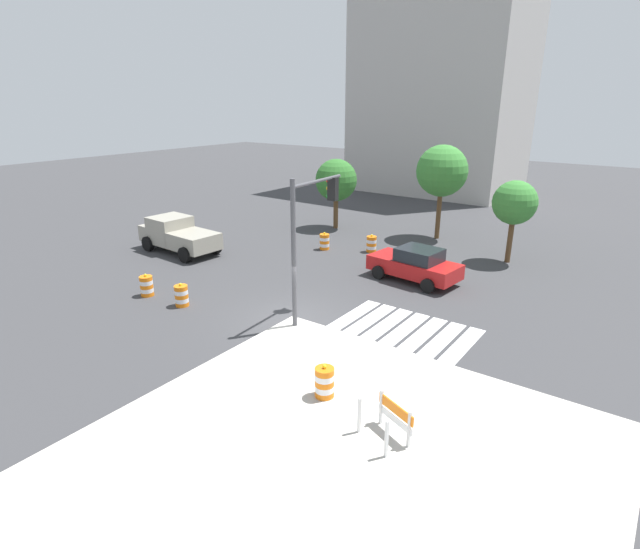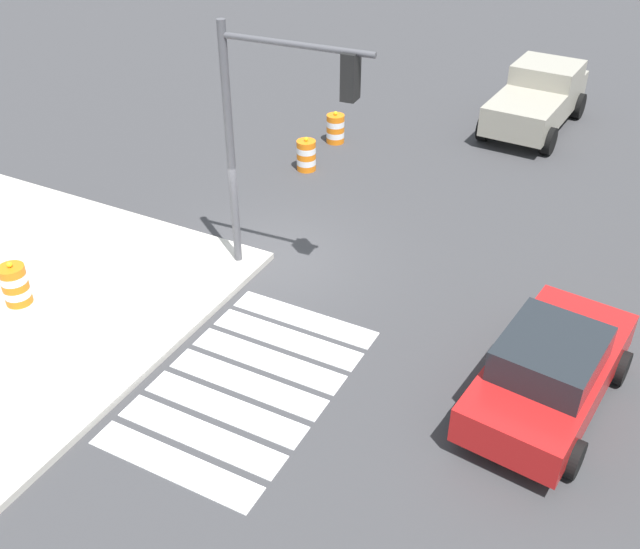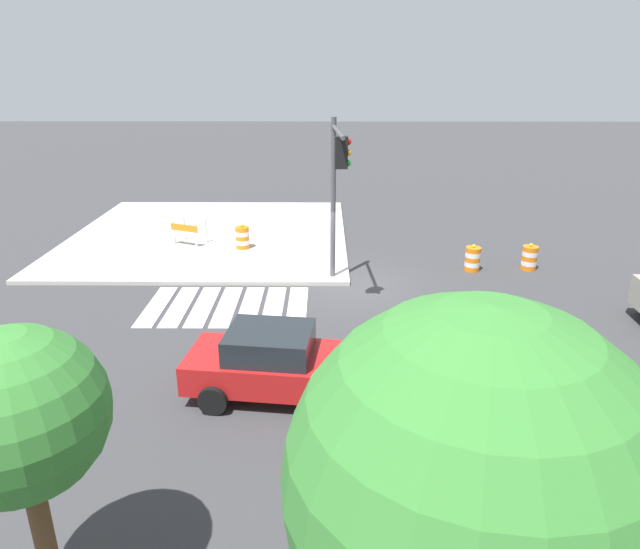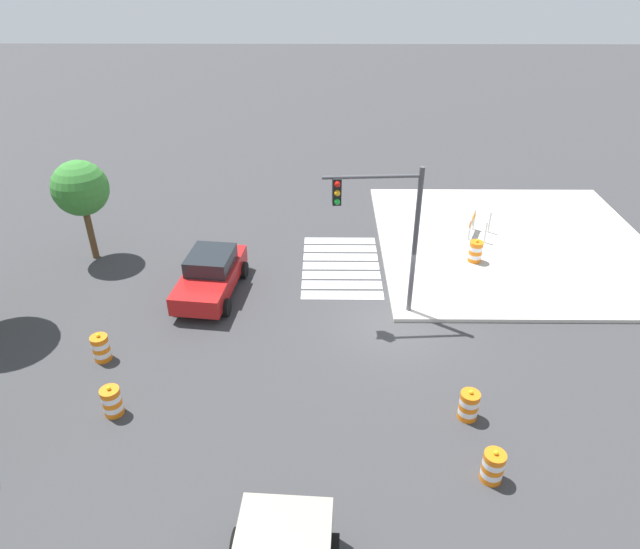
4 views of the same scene
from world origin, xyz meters
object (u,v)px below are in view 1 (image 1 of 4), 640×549
object	(u,v)px
pickup_truck	(177,235)
traffic_barrel_on_sidewalk	(324,382)
street_tree_streetside_near	(336,180)
traffic_barrel_median_far	(324,242)
street_tree_streetside_mid	(442,171)
traffic_barrel_near_corner	(182,296)
traffic_light_pole	(311,222)
street_tree_streetside_far	(515,203)
traffic_barrel_median_near	(371,244)
construction_barricade	(390,417)
sports_car	(415,264)
traffic_barrel_crosswalk_end	(147,286)

from	to	relation	value
pickup_truck	traffic_barrel_on_sidewalk	bearing A→B (deg)	-25.38
pickup_truck	street_tree_streetside_near	xyz separation A→B (m)	(4.28, 9.68, 2.20)
traffic_barrel_median_far	street_tree_streetside_mid	distance (m)	8.27
traffic_barrel_near_corner	traffic_light_pole	size ratio (longest dim) A/B	0.19
traffic_barrel_median_far	street_tree_streetside_far	distance (m)	10.35
traffic_barrel_median_near	pickup_truck	bearing A→B (deg)	-144.99
traffic_barrel_median_far	street_tree_streetside_mid	bearing A→B (deg)	54.78
pickup_truck	construction_barricade	distance (m)	19.37
traffic_barrel_median_far	street_tree_streetside_mid	xyz separation A→B (m)	(4.28, 6.06, 3.67)
sports_car	construction_barricade	xyz separation A→B (m)	(4.68, -11.21, -0.09)
traffic_barrel_median_near	traffic_light_pole	bearing A→B (deg)	-74.13
pickup_truck	traffic_barrel_on_sidewalk	distance (m)	16.98
traffic_barrel_near_corner	street_tree_streetside_far	size ratio (longest dim) A/B	0.24
traffic_barrel_median_near	street_tree_streetside_near	world-z (taller)	street_tree_streetside_near
street_tree_streetside_mid	sports_car	bearing A→B (deg)	-74.18
sports_car	construction_barricade	distance (m)	12.15
pickup_truck	construction_barricade	size ratio (longest dim) A/B	3.65
pickup_truck	traffic_light_pole	distance (m)	12.34
sports_car	traffic_barrel_crosswalk_end	xyz separation A→B (m)	(-8.72, -8.63, -0.36)
traffic_barrel_on_sidewalk	street_tree_streetside_near	distance (m)	20.41
street_tree_streetside_far	traffic_barrel_median_far	bearing A→B (deg)	-157.84
construction_barricade	street_tree_streetside_mid	size ratio (longest dim) A/B	0.25
street_tree_streetside_far	pickup_truck	bearing A→B (deg)	-150.56
traffic_barrel_on_sidewalk	traffic_barrel_crosswalk_end	bearing A→B (deg)	169.45
traffic_barrel_on_sidewalk	construction_barricade	distance (m)	2.45
sports_car	street_tree_streetside_far	size ratio (longest dim) A/B	1.04
traffic_light_pole	street_tree_streetside_mid	xyz separation A→B (m)	(-0.78, 14.13, 0.21)
traffic_barrel_median_near	traffic_light_pole	world-z (taller)	traffic_light_pole
sports_car	street_tree_streetside_far	distance (m)	6.60
traffic_light_pole	traffic_barrel_crosswalk_end	bearing A→B (deg)	-162.43
traffic_barrel_median_near	sports_car	bearing A→B (deg)	-35.59
pickup_truck	street_tree_streetside_far	size ratio (longest dim) A/B	1.22
construction_barricade	street_tree_streetside_mid	distance (m)	20.51
traffic_barrel_crosswalk_end	traffic_barrel_median_near	world-z (taller)	same
construction_barricade	traffic_light_pole	bearing A→B (deg)	141.34
sports_car	street_tree_streetside_far	bearing A→B (deg)	63.41
traffic_barrel_near_corner	street_tree_streetside_near	xyz separation A→B (m)	(-2.20, 14.77, 2.72)
sports_car	street_tree_streetside_far	xyz separation A→B (m)	(2.76, 5.52, 2.35)
street_tree_streetside_near	traffic_barrel_median_near	bearing A→B (deg)	-35.63
traffic_barrel_on_sidewalk	street_tree_streetside_mid	bearing A→B (deg)	103.69
traffic_light_pole	street_tree_streetside_near	distance (m)	14.60
street_tree_streetside_near	traffic_barrel_median_far	bearing A→B (deg)	-63.30
street_tree_streetside_near	traffic_barrel_on_sidewalk	bearing A→B (deg)	-56.90
sports_car	traffic_light_pole	world-z (taller)	traffic_light_pole
traffic_light_pole	street_tree_streetside_near	size ratio (longest dim) A/B	1.21
pickup_truck	traffic_barrel_near_corner	bearing A→B (deg)	-38.11
sports_car	traffic_barrel_crosswalk_end	bearing A→B (deg)	-135.29
traffic_barrel_near_corner	construction_barricade	world-z (taller)	construction_barricade
street_tree_streetside_near	pickup_truck	bearing A→B (deg)	-113.86
sports_car	street_tree_streetside_mid	xyz separation A→B (m)	(-2.21, 7.81, 3.31)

